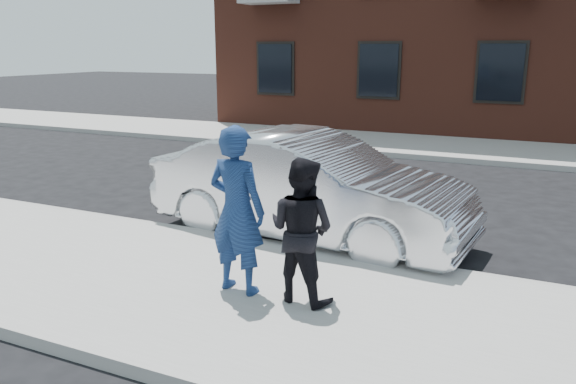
% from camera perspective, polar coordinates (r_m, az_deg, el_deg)
% --- Properties ---
extents(ground, '(100.00, 100.00, 0.00)m').
position_cam_1_polar(ground, '(6.44, 9.03, -12.94)').
color(ground, black).
rests_on(ground, ground).
extents(near_sidewalk, '(50.00, 3.50, 0.15)m').
position_cam_1_polar(near_sidewalk, '(6.19, 8.41, -13.33)').
color(near_sidewalk, gray).
rests_on(near_sidewalk, ground).
extents(near_curb, '(50.00, 0.10, 0.15)m').
position_cam_1_polar(near_curb, '(7.78, 12.18, -7.50)').
color(near_curb, '#999691').
rests_on(near_curb, ground).
extents(far_sidewalk, '(50.00, 3.50, 0.15)m').
position_cam_1_polar(far_sidewalk, '(17.09, 19.37, 4.01)').
color(far_sidewalk, gray).
rests_on(far_sidewalk, ground).
extents(far_curb, '(50.00, 0.10, 0.15)m').
position_cam_1_polar(far_curb, '(15.33, 18.70, 2.94)').
color(far_curb, '#999691').
rests_on(far_curb, ground).
extents(silver_sedan, '(5.23, 2.30, 1.67)m').
position_cam_1_polar(silver_sedan, '(8.73, 2.10, 0.50)').
color(silver_sedan, silver).
rests_on(silver_sedan, ground).
extents(man_hoodie, '(0.76, 0.56, 1.97)m').
position_cam_1_polar(man_hoodie, '(6.45, -5.22, -1.85)').
color(man_hoodie, navy).
rests_on(man_hoodie, near_sidewalk).
extents(man_peacoat, '(0.89, 0.74, 1.65)m').
position_cam_1_polar(man_peacoat, '(6.25, 1.38, -3.90)').
color(man_peacoat, black).
rests_on(man_peacoat, near_sidewalk).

